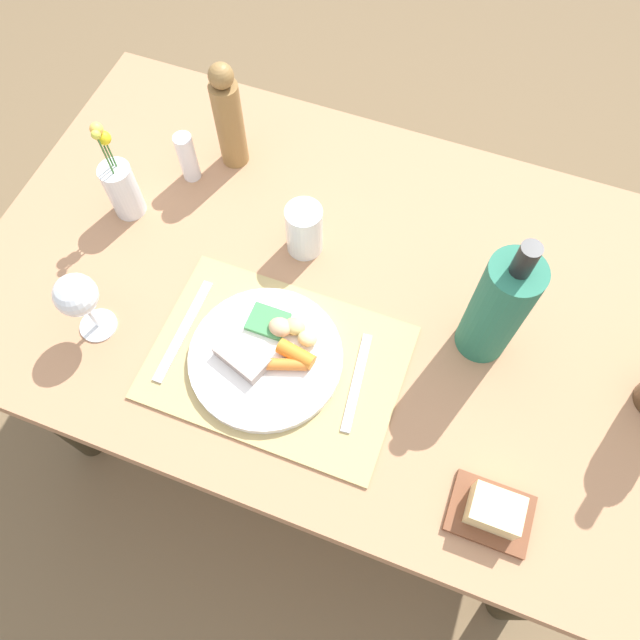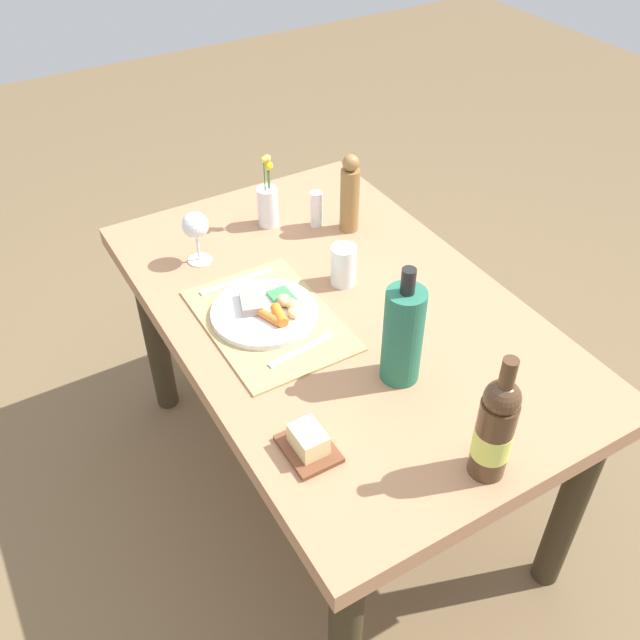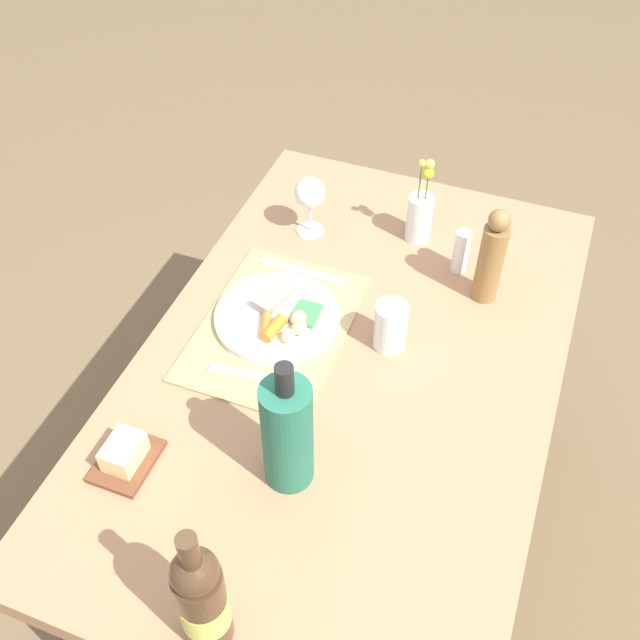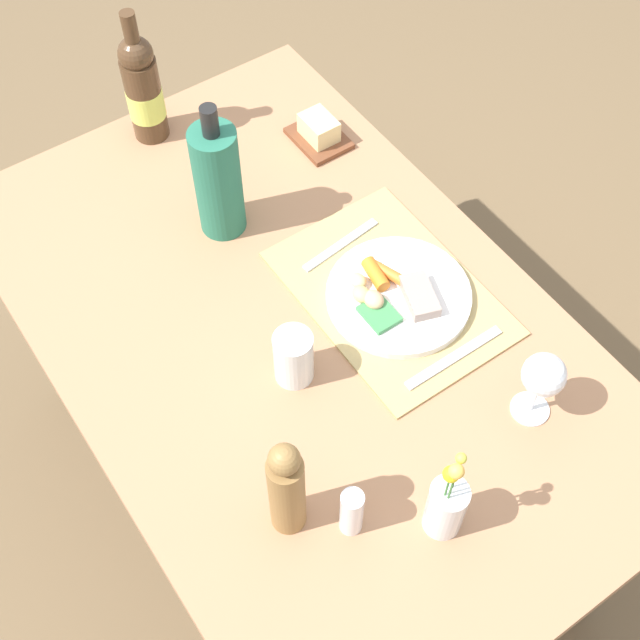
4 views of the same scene
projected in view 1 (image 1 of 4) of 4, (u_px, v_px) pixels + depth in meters
ground_plane at (328, 406)px, 1.80m from camera, size 8.00×8.00×0.00m
dining_table at (332, 310)px, 1.24m from camera, size 1.37×0.86×0.72m
placemat at (277, 362)px, 1.07m from camera, size 0.44×0.31×0.01m
dinner_plate at (267, 355)px, 1.06m from camera, size 0.27×0.27×0.05m
fork at (184, 330)px, 1.10m from camera, size 0.02×0.21×0.00m
knife at (357, 382)px, 1.05m from camera, size 0.04×0.19×0.00m
butter_dish at (493, 511)px, 0.94m from camera, size 0.13×0.10×0.06m
flower_vase at (121, 187)px, 1.16m from camera, size 0.06×0.06×0.23m
cooler_bottle at (498, 308)px, 0.98m from camera, size 0.09×0.09×0.31m
water_tumbler at (304, 232)px, 1.14m from camera, size 0.07×0.07×0.11m
salt_shaker at (187, 157)px, 1.22m from camera, size 0.04×0.04×0.11m
pepper_mill at (229, 118)px, 1.18m from camera, size 0.06×0.06×0.24m
wine_glass at (77, 297)px, 1.01m from camera, size 0.07×0.07×0.16m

